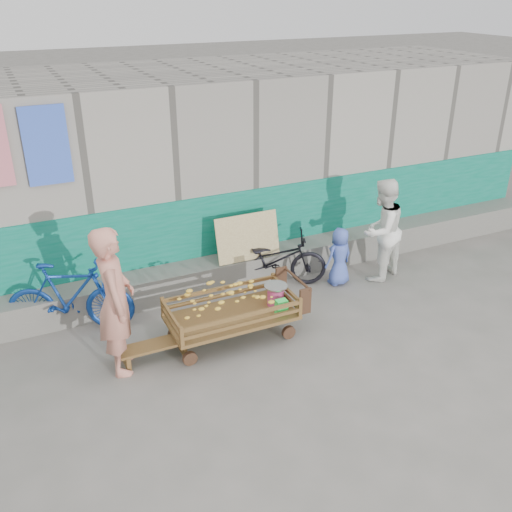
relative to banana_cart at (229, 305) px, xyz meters
name	(u,v)px	position (x,y,z in m)	size (l,w,h in m)	color
ground	(301,368)	(0.55, -0.93, -0.52)	(80.00, 80.00, 0.00)	#5F5D56
building_wall	(187,165)	(0.55, 3.12, 0.95)	(12.00, 3.50, 3.00)	gray
banana_cart	(229,305)	(0.00, 0.00, 0.00)	(1.80, 0.82, 0.77)	brown
bench	(155,348)	(-1.01, 0.00, -0.36)	(0.89, 0.27, 0.22)	brown
vendor_man	(115,301)	(-1.41, 0.01, 0.41)	(0.67, 0.44, 1.85)	tan
woman	(381,230)	(2.81, 0.64, 0.29)	(0.79, 0.61, 1.62)	white
child	(339,256)	(2.13, 0.73, -0.06)	(0.45, 0.29, 0.92)	#455DBB
bicycle_dark	(274,260)	(1.20, 1.12, -0.09)	(0.57, 1.62, 0.85)	black
bicycle_blue	(70,297)	(-1.81, 1.12, -0.02)	(0.47, 1.67, 1.00)	navy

